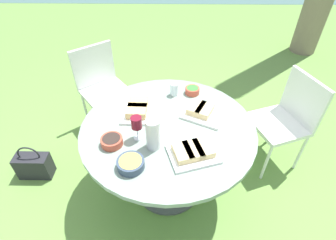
{
  "coord_description": "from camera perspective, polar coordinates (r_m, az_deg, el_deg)",
  "views": [
    {
      "loc": [
        0.02,
        -1.4,
        2.0
      ],
      "look_at": [
        0.0,
        0.0,
        0.79
      ],
      "focal_mm": 28.0,
      "sensor_mm": 36.0,
      "label": 1
    }
  ],
  "objects": [
    {
      "name": "dining_table",
      "position": [
        1.97,
        0.0,
        -3.95
      ],
      "size": [
        1.26,
        1.26,
        0.73
      ],
      "color": "#4C4C51",
      "rests_on": "ground_plane"
    },
    {
      "name": "bowl_salad",
      "position": [
        2.21,
        5.32,
        6.47
      ],
      "size": [
        0.12,
        0.12,
        0.06
      ],
      "color": "#B74733",
      "rests_on": "dining_table"
    },
    {
      "name": "handbag",
      "position": [
        2.71,
        -27.14,
        -8.78
      ],
      "size": [
        0.3,
        0.14,
        0.37
      ],
      "color": "#232328",
      "rests_on": "ground_plane"
    },
    {
      "name": "platter_charcuterie",
      "position": [
        1.68,
        5.48,
        -6.87
      ],
      "size": [
        0.36,
        0.32,
        0.06
      ],
      "color": "white",
      "rests_on": "dining_table"
    },
    {
      "name": "ground_plane",
      "position": [
        2.44,
        0.0,
        -14.2
      ],
      "size": [
        40.0,
        40.0,
        0.0
      ],
      "primitive_type": "plane",
      "color": "#668E42"
    },
    {
      "name": "platter_sandwich_side",
      "position": [
        2.02,
        -6.55,
        2.71
      ],
      "size": [
        0.24,
        0.4,
        0.07
      ],
      "color": "white",
      "rests_on": "dining_table"
    },
    {
      "name": "water_pitcher",
      "position": [
        1.67,
        -3.28,
        -3.11
      ],
      "size": [
        0.1,
        0.09,
        0.22
      ],
      "color": "silver",
      "rests_on": "dining_table"
    },
    {
      "name": "chair_near_left",
      "position": [
        2.81,
        -14.36,
        7.81
      ],
      "size": [
        0.61,
        0.6,
        0.89
      ],
      "color": "silver",
      "rests_on": "ground_plane"
    },
    {
      "name": "bowl_fries",
      "position": [
        1.62,
        -8.13,
        -9.32
      ],
      "size": [
        0.17,
        0.17,
        0.06
      ],
      "color": "#334256",
      "rests_on": "dining_table"
    },
    {
      "name": "wine_glass",
      "position": [
        1.72,
        -6.88,
        -0.73
      ],
      "size": [
        0.07,
        0.07,
        0.18
      ],
      "color": "silver",
      "rests_on": "dining_table"
    },
    {
      "name": "bowl_olives",
      "position": [
        1.78,
        -12.15,
        -4.46
      ],
      "size": [
        0.15,
        0.15,
        0.05
      ],
      "color": "#B74733",
      "rests_on": "dining_table"
    },
    {
      "name": "cup_water_near",
      "position": [
        2.17,
        1.32,
        6.69
      ],
      "size": [
        0.06,
        0.06,
        0.11
      ],
      "color": "silver",
      "rests_on": "dining_table"
    },
    {
      "name": "platter_bread_main",
      "position": [
        1.99,
        7.46,
        1.9
      ],
      "size": [
        0.38,
        0.36,
        0.07
      ],
      "color": "white",
      "rests_on": "dining_table"
    },
    {
      "name": "chair_far_back",
      "position": [
        2.53,
        24.53,
        0.82
      ],
      "size": [
        0.55,
        0.56,
        0.89
      ],
      "color": "silver",
      "rests_on": "ground_plane"
    }
  ]
}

